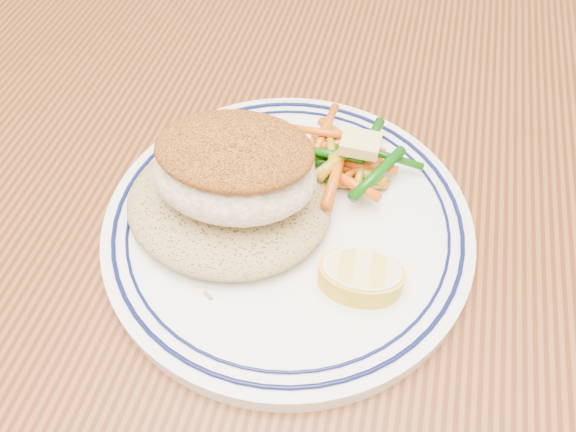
# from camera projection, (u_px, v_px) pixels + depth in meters

# --- Properties ---
(dining_table) EXTENTS (1.50, 0.90, 0.75)m
(dining_table) POSITION_uv_depth(u_px,v_px,m) (237.00, 321.00, 0.47)
(dining_table) COLOR #4E250F
(dining_table) RESTS_ON ground
(plate) EXTENTS (0.26, 0.26, 0.02)m
(plate) POSITION_uv_depth(u_px,v_px,m) (288.00, 225.00, 0.40)
(plate) COLOR white
(plate) RESTS_ON dining_table
(rice_pilaf) EXTENTS (0.14, 0.13, 0.03)m
(rice_pilaf) POSITION_uv_depth(u_px,v_px,m) (229.00, 200.00, 0.39)
(rice_pilaf) COLOR #A28751
(rice_pilaf) RESTS_ON plate
(fish_fillet) EXTENTS (0.12, 0.09, 0.05)m
(fish_fillet) POSITION_uv_depth(u_px,v_px,m) (234.00, 168.00, 0.36)
(fish_fillet) COLOR white
(fish_fillet) RESTS_ON rice_pilaf
(vegetable_pile) EXTENTS (0.11, 0.11, 0.03)m
(vegetable_pile) POSITION_uv_depth(u_px,v_px,m) (343.00, 161.00, 0.41)
(vegetable_pile) COLOR #D7530A
(vegetable_pile) RESTS_ON plate
(butter_pat) EXTENTS (0.03, 0.02, 0.01)m
(butter_pat) POSITION_uv_depth(u_px,v_px,m) (361.00, 144.00, 0.40)
(butter_pat) COLOR #E5D370
(butter_pat) RESTS_ON vegetable_pile
(lemon_wedge) EXTENTS (0.06, 0.05, 0.02)m
(lemon_wedge) POSITION_uv_depth(u_px,v_px,m) (361.00, 276.00, 0.35)
(lemon_wedge) COLOR yellow
(lemon_wedge) RESTS_ON plate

